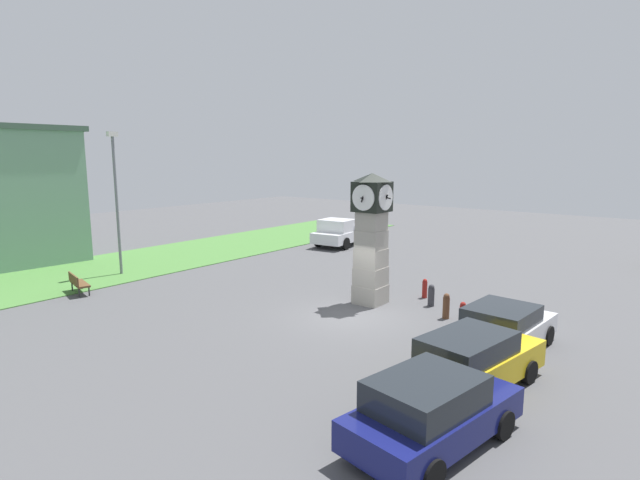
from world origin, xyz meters
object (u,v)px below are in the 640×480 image
at_px(car_near_tower, 472,361).
at_px(street_lamp_near_road, 116,195).
at_px(bollard_far_row, 446,306).
at_px(car_navy_sedan, 431,410).
at_px(car_by_building, 504,326).
at_px(bench, 78,282).
at_px(clock_tower, 371,235).
at_px(bollard_end_row, 462,316).
at_px(bollard_near_tower, 425,288).
at_px(pickup_truck, 343,231).
at_px(bollard_mid_row, 431,295).

bearing_deg(car_near_tower, street_lamp_near_road, 85.81).
bearing_deg(bollard_far_row, car_navy_sedan, -157.93).
height_order(car_by_building, street_lamp_near_road, street_lamp_near_road).
height_order(bench, street_lamp_near_road, street_lamp_near_road).
height_order(bollard_far_row, bench, bollard_far_row).
bearing_deg(bench, car_by_building, -72.93).
bearing_deg(bollard_far_row, clock_tower, 91.00).
height_order(bollard_end_row, car_navy_sedan, car_navy_sedan).
relative_size(bollard_near_tower, bench, 0.50).
distance_m(bollard_far_row, bollard_end_row, 1.37).
relative_size(bollard_far_row, car_navy_sedan, 0.22).
bearing_deg(car_by_building, bollard_far_row, 57.72).
bearing_deg(street_lamp_near_road, bollard_end_row, -80.90).
xyz_separation_m(bollard_near_tower, bench, (-8.90, 12.33, 0.10)).
bearing_deg(pickup_truck, car_by_building, -129.21).
height_order(bollard_far_row, pickup_truck, pickup_truck).
bearing_deg(car_near_tower, clock_tower, 51.37).
xyz_separation_m(bollard_mid_row, bollard_end_row, (-2.03, -2.15, 0.07)).
xyz_separation_m(bollard_far_row, pickup_truck, (10.46, 12.22, 0.44)).
xyz_separation_m(bollard_end_row, bench, (-5.94, 15.23, -0.00)).
bearing_deg(bollard_mid_row, bollard_end_row, -133.27).
height_order(car_navy_sedan, bench, car_navy_sedan).
height_order(bollard_end_row, pickup_truck, pickup_truck).
xyz_separation_m(bollard_end_row, car_navy_sedan, (-7.13, -2.25, 0.26)).
distance_m(car_near_tower, car_by_building, 3.40).
bearing_deg(clock_tower, street_lamp_near_road, 105.71).
distance_m(bollard_far_row, pickup_truck, 16.10).
xyz_separation_m(car_navy_sedan, bench, (1.18, 17.48, -0.27)).
bearing_deg(bollard_end_row, bollard_near_tower, 44.49).
xyz_separation_m(bollard_near_tower, car_by_building, (-3.71, -4.55, 0.31)).
relative_size(car_navy_sedan, street_lamp_near_road, 0.61).
height_order(bollard_near_tower, car_near_tower, car_near_tower).
height_order(bollard_end_row, car_by_building, car_by_building).
xyz_separation_m(bollard_far_row, street_lamp_near_road, (-3.67, 16.16, 3.63)).
xyz_separation_m(bollard_mid_row, car_by_building, (-2.79, -3.80, 0.28)).
relative_size(bollard_mid_row, pickup_truck, 0.17).
relative_size(bollard_end_row, pickup_truck, 0.20).
height_order(car_by_building, bench, car_by_building).
bearing_deg(car_navy_sedan, pickup_truck, 39.91).
xyz_separation_m(clock_tower, bench, (-6.81, 10.90, -2.31)).
bearing_deg(pickup_truck, bollard_end_row, -130.70).
distance_m(clock_tower, bollard_end_row, 4.98).
bearing_deg(pickup_truck, car_navy_sedan, -140.09).
xyz_separation_m(bollard_far_row, bench, (-6.87, 14.22, 0.04)).
xyz_separation_m(clock_tower, street_lamp_near_road, (-3.61, 12.85, 1.28)).
bearing_deg(clock_tower, car_navy_sedan, -140.54).
distance_m(bollard_mid_row, pickup_truck, 14.51).
xyz_separation_m(bollard_mid_row, pickup_truck, (9.36, 11.08, 0.48)).
distance_m(car_navy_sedan, car_near_tower, 2.99).
distance_m(bollard_near_tower, car_by_building, 5.88).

